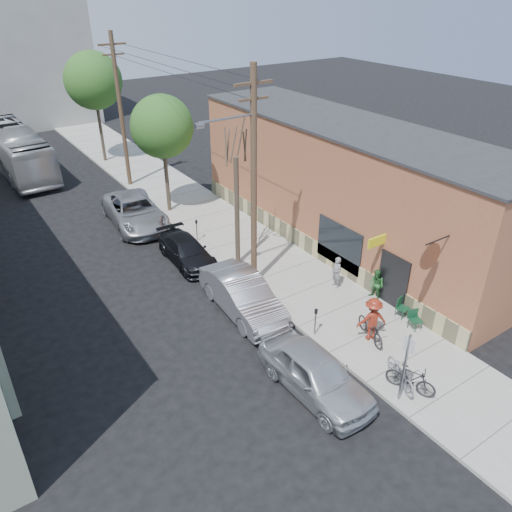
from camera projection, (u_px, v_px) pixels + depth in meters
ground at (259, 347)px, 20.06m from camera, size 120.00×120.00×0.00m
sidewalk at (214, 222)px, 30.05m from camera, size 4.50×58.00×0.15m
cafe_building at (345, 186)px, 26.45m from camera, size 6.60×20.20×6.61m
sign_post at (406, 362)px, 16.56m from camera, size 0.07×0.45×2.80m
parking_meter_near at (316, 318)px, 20.11m from camera, size 0.14×0.14×1.24m
parking_meter_far at (197, 227)px, 27.40m from camera, size 0.14×0.14×1.24m
utility_pole_near at (253, 179)px, 21.45m from camera, size 3.57×0.28×10.00m
utility_pole_far at (121, 110)px, 32.87m from camera, size 1.80×0.28×10.00m
tree_bare at (237, 213)px, 24.28m from camera, size 0.24×0.24×5.61m
tree_leafy_mid at (162, 127)px, 28.91m from camera, size 3.67×3.67×7.10m
tree_leafy_far at (93, 81)px, 37.02m from camera, size 4.25×4.25×8.25m
patio_chair_a at (403, 308)px, 21.37m from camera, size 0.60×0.60×0.88m
patio_chair_b at (416, 320)px, 20.63m from camera, size 0.65×0.65×0.88m
patron_grey at (337, 272)px, 23.30m from camera, size 0.46×0.62×1.56m
patron_green at (376, 285)px, 22.42m from camera, size 0.58×0.74×1.48m
cyclist at (372, 319)px, 19.84m from camera, size 1.40×1.12×1.89m
cyclist_bike at (371, 328)px, 20.05m from camera, size 1.20×2.04×1.01m
parked_bike_a at (411, 379)px, 17.45m from camera, size 1.18×1.86×1.08m
parked_bike_b at (401, 373)px, 17.79m from camera, size 1.32×2.05×1.02m
car_0 at (315, 373)px, 17.52m from camera, size 2.05×4.89×1.65m
car_1 at (243, 295)px, 21.77m from camera, size 2.12×5.32×1.72m
car_2 at (187, 251)px, 25.71m from camera, size 1.98×4.50×1.29m
car_3 at (135, 212)px, 29.55m from camera, size 3.40×6.33×1.69m
bus at (17, 151)px, 37.17m from camera, size 3.14×12.14×3.36m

